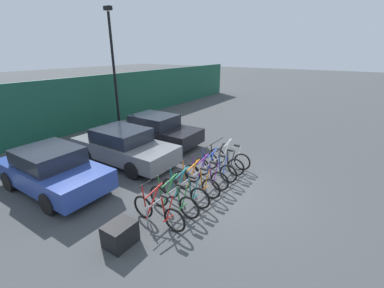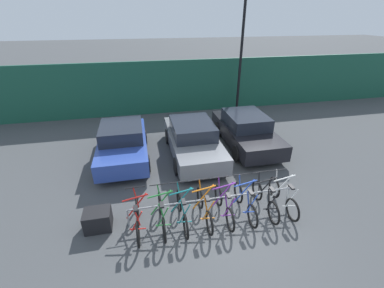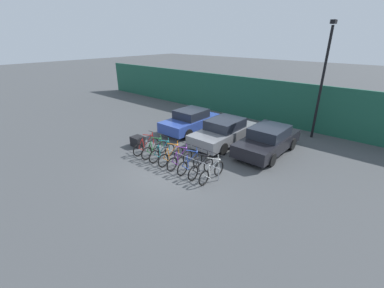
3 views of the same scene
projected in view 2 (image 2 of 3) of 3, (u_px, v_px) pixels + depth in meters
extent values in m
plane|color=#424447|center=(232.00, 228.00, 6.95)|extent=(120.00, 120.00, 0.00)
cube|color=#19513D|center=(177.00, 87.00, 14.56)|extent=(36.00, 0.16, 2.94)
cylinder|color=gray|center=(213.00, 198.00, 7.22)|extent=(4.72, 0.04, 0.04)
cylinder|color=gray|center=(128.00, 218.00, 6.90)|extent=(0.04, 0.04, 0.55)
cylinder|color=gray|center=(287.00, 195.00, 7.78)|extent=(0.04, 0.04, 0.55)
torus|color=black|center=(138.00, 234.00, 6.34)|extent=(0.06, 0.66, 0.66)
torus|color=black|center=(137.00, 206.00, 7.25)|extent=(0.06, 0.66, 0.66)
cylinder|color=red|center=(136.00, 206.00, 6.79)|extent=(0.60, 0.04, 0.76)
cylinder|color=red|center=(135.00, 198.00, 6.60)|extent=(0.68, 0.04, 0.16)
cylinder|color=red|center=(137.00, 216.00, 6.52)|extent=(0.14, 0.04, 0.63)
cylinder|color=red|center=(137.00, 221.00, 6.34)|extent=(0.32, 0.03, 0.58)
cylinder|color=red|center=(138.00, 229.00, 6.52)|extent=(0.40, 0.03, 0.08)
cylinder|color=red|center=(136.00, 197.00, 7.06)|extent=(0.12, 0.04, 0.69)
cylinder|color=black|center=(135.00, 188.00, 6.86)|extent=(0.52, 0.03, 0.03)
cube|color=black|center=(135.00, 208.00, 6.29)|extent=(0.10, 0.22, 0.05)
torus|color=black|center=(164.00, 230.00, 6.46)|extent=(0.06, 0.66, 0.66)
torus|color=black|center=(160.00, 203.00, 7.37)|extent=(0.06, 0.66, 0.66)
cylinder|color=#288438|center=(161.00, 203.00, 6.91)|extent=(0.60, 0.04, 0.76)
cylinder|color=#288438|center=(160.00, 195.00, 6.72)|extent=(0.68, 0.04, 0.16)
cylinder|color=#288438|center=(162.00, 213.00, 6.64)|extent=(0.14, 0.04, 0.63)
cylinder|color=#288438|center=(163.00, 217.00, 6.46)|extent=(0.32, 0.03, 0.58)
cylinder|color=#288438|center=(163.00, 225.00, 6.64)|extent=(0.40, 0.03, 0.08)
cylinder|color=#288438|center=(159.00, 194.00, 7.18)|extent=(0.12, 0.04, 0.69)
cylinder|color=black|center=(159.00, 185.00, 6.98)|extent=(0.52, 0.03, 0.03)
cube|color=black|center=(162.00, 205.00, 6.41)|extent=(0.10, 0.22, 0.05)
torus|color=black|center=(186.00, 227.00, 6.56)|extent=(0.06, 0.66, 0.66)
torus|color=black|center=(179.00, 200.00, 7.47)|extent=(0.06, 0.66, 0.66)
cylinder|color=#197A7F|center=(181.00, 200.00, 7.01)|extent=(0.60, 0.04, 0.76)
cylinder|color=#197A7F|center=(181.00, 192.00, 6.82)|extent=(0.68, 0.04, 0.16)
cylinder|color=#197A7F|center=(183.00, 210.00, 6.74)|extent=(0.14, 0.04, 0.63)
cylinder|color=#197A7F|center=(185.00, 214.00, 6.56)|extent=(0.32, 0.03, 0.58)
cylinder|color=#197A7F|center=(184.00, 222.00, 6.74)|extent=(0.40, 0.03, 0.08)
cylinder|color=#197A7F|center=(179.00, 192.00, 7.28)|extent=(0.12, 0.04, 0.69)
cylinder|color=black|center=(179.00, 182.00, 7.08)|extent=(0.52, 0.03, 0.03)
cube|color=black|center=(184.00, 202.00, 6.51)|extent=(0.10, 0.22, 0.05)
torus|color=black|center=(209.00, 223.00, 6.68)|extent=(0.06, 0.66, 0.66)
torus|color=black|center=(200.00, 198.00, 7.59)|extent=(0.06, 0.66, 0.66)
cylinder|color=orange|center=(203.00, 197.00, 7.12)|extent=(0.60, 0.04, 0.76)
cylinder|color=orange|center=(204.00, 189.00, 6.94)|extent=(0.68, 0.04, 0.16)
cylinder|color=orange|center=(206.00, 206.00, 6.86)|extent=(0.14, 0.04, 0.63)
cylinder|color=orange|center=(208.00, 211.00, 6.67)|extent=(0.32, 0.03, 0.58)
cylinder|color=orange|center=(207.00, 218.00, 6.86)|extent=(0.40, 0.03, 0.08)
cylinder|color=orange|center=(200.00, 189.00, 7.40)|extent=(0.12, 0.04, 0.69)
cylinder|color=black|center=(201.00, 179.00, 7.19)|extent=(0.52, 0.03, 0.03)
cube|color=black|center=(207.00, 198.00, 6.62)|extent=(0.10, 0.22, 0.05)
torus|color=black|center=(230.00, 220.00, 6.78)|extent=(0.06, 0.66, 0.66)
torus|color=black|center=(218.00, 195.00, 7.70)|extent=(0.06, 0.66, 0.66)
cylinder|color=#752D99|center=(223.00, 194.00, 7.23)|extent=(0.60, 0.04, 0.76)
cylinder|color=#752D99|center=(224.00, 186.00, 7.04)|extent=(0.68, 0.04, 0.16)
cylinder|color=#752D99|center=(227.00, 203.00, 6.96)|extent=(0.14, 0.04, 0.63)
cylinder|color=#752D99|center=(229.00, 208.00, 6.78)|extent=(0.32, 0.03, 0.58)
cylinder|color=#752D99|center=(228.00, 215.00, 6.97)|extent=(0.40, 0.03, 0.08)
cylinder|color=#752D99|center=(219.00, 187.00, 7.50)|extent=(0.12, 0.04, 0.69)
cylinder|color=black|center=(220.00, 177.00, 7.30)|extent=(0.52, 0.03, 0.03)
cube|color=black|center=(228.00, 196.00, 6.73)|extent=(0.10, 0.22, 0.05)
torus|color=black|center=(253.00, 216.00, 6.90)|extent=(0.06, 0.66, 0.66)
torus|color=black|center=(238.00, 192.00, 7.81)|extent=(0.06, 0.66, 0.66)
cylinder|color=#284CB7|center=(244.00, 191.00, 7.35)|extent=(0.60, 0.04, 0.76)
cylinder|color=#284CB7|center=(246.00, 183.00, 7.16)|extent=(0.68, 0.04, 0.16)
cylinder|color=#284CB7|center=(248.00, 200.00, 7.08)|extent=(0.14, 0.04, 0.63)
cylinder|color=#284CB7|center=(251.00, 204.00, 6.90)|extent=(0.32, 0.03, 0.58)
cylinder|color=#284CB7|center=(249.00, 212.00, 7.08)|extent=(0.40, 0.03, 0.08)
cylinder|color=#284CB7|center=(240.00, 184.00, 7.62)|extent=(0.12, 0.04, 0.69)
cylinder|color=black|center=(241.00, 174.00, 7.42)|extent=(0.52, 0.03, 0.03)
cube|color=black|center=(251.00, 192.00, 6.85)|extent=(0.10, 0.22, 0.05)
torus|color=black|center=(274.00, 213.00, 7.01)|extent=(0.06, 0.66, 0.66)
torus|color=black|center=(257.00, 190.00, 7.93)|extent=(0.06, 0.66, 0.66)
cylinder|color=black|center=(264.00, 189.00, 7.46)|extent=(0.60, 0.04, 0.76)
cylinder|color=black|center=(266.00, 181.00, 7.27)|extent=(0.68, 0.04, 0.16)
cylinder|color=black|center=(269.00, 197.00, 7.19)|extent=(0.14, 0.04, 0.63)
cylinder|color=black|center=(272.00, 201.00, 7.01)|extent=(0.32, 0.03, 0.58)
cylinder|color=black|center=(270.00, 209.00, 7.20)|extent=(0.40, 0.03, 0.08)
cylinder|color=black|center=(259.00, 181.00, 7.73)|extent=(0.12, 0.04, 0.69)
cylinder|color=black|center=(261.00, 172.00, 7.53)|extent=(0.52, 0.03, 0.03)
cube|color=black|center=(272.00, 190.00, 6.96)|extent=(0.10, 0.22, 0.05)
torus|color=black|center=(293.00, 210.00, 7.12)|extent=(0.06, 0.66, 0.66)
torus|color=black|center=(274.00, 187.00, 8.03)|extent=(0.06, 0.66, 0.66)
cylinder|color=silver|center=(282.00, 186.00, 7.57)|extent=(0.60, 0.04, 0.76)
cylinder|color=silver|center=(284.00, 178.00, 7.38)|extent=(0.68, 0.04, 0.16)
cylinder|color=silver|center=(287.00, 195.00, 7.30)|extent=(0.14, 0.04, 0.63)
cylinder|color=silver|center=(291.00, 198.00, 7.12)|extent=(0.32, 0.03, 0.58)
cylinder|color=silver|center=(289.00, 206.00, 7.30)|extent=(0.40, 0.03, 0.08)
cylinder|color=silver|center=(276.00, 179.00, 7.84)|extent=(0.12, 0.04, 0.69)
cylinder|color=black|center=(279.00, 170.00, 7.64)|extent=(0.52, 0.03, 0.03)
cube|color=black|center=(291.00, 187.00, 7.07)|extent=(0.10, 0.22, 0.05)
cube|color=#2D479E|center=(123.00, 146.00, 10.07)|extent=(1.80, 3.98, 0.62)
cube|color=#1E232D|center=(121.00, 131.00, 9.90)|extent=(1.58, 1.83, 0.52)
cylinder|color=black|center=(104.00, 140.00, 11.03)|extent=(0.20, 0.64, 0.64)
cylinder|color=black|center=(144.00, 137.00, 11.35)|extent=(0.20, 0.64, 0.64)
cylinder|color=black|center=(98.00, 169.00, 9.02)|extent=(0.20, 0.64, 0.64)
cylinder|color=black|center=(147.00, 164.00, 9.33)|extent=(0.20, 0.64, 0.64)
cube|color=slate|center=(193.00, 142.00, 10.33)|extent=(1.80, 4.39, 0.62)
cube|color=#1E232D|center=(192.00, 128.00, 10.16)|extent=(1.58, 2.02, 0.52)
cylinder|color=black|center=(168.00, 136.00, 11.39)|extent=(0.20, 0.64, 0.64)
cylinder|color=black|center=(205.00, 133.00, 11.71)|extent=(0.20, 0.64, 0.64)
cylinder|color=black|center=(177.00, 166.00, 9.17)|extent=(0.20, 0.64, 0.64)
cylinder|color=black|center=(223.00, 161.00, 9.49)|extent=(0.20, 0.64, 0.64)
cube|color=black|center=(246.00, 133.00, 11.14)|extent=(1.80, 4.33, 0.62)
cube|color=#1E232D|center=(246.00, 120.00, 10.98)|extent=(1.58, 1.99, 0.52)
cylinder|color=black|center=(218.00, 128.00, 12.19)|extent=(0.20, 0.64, 0.64)
cylinder|color=black|center=(252.00, 125.00, 12.51)|extent=(0.20, 0.64, 0.64)
cylinder|color=black|center=(237.00, 153.00, 10.00)|extent=(0.20, 0.64, 0.64)
cylinder|color=black|center=(277.00, 149.00, 10.32)|extent=(0.20, 0.64, 0.64)
cylinder|color=black|center=(241.00, 58.00, 13.57)|extent=(0.14, 0.14, 6.17)
cube|color=black|center=(98.00, 220.00, 6.86)|extent=(0.70, 0.56, 0.55)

